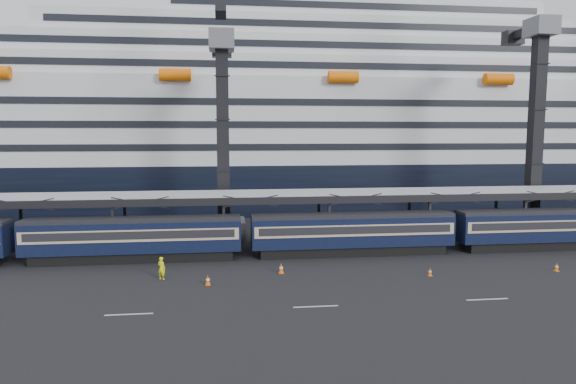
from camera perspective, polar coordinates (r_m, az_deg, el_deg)
The scene contains 11 objects.
ground at distance 42.92m, azimuth 21.09°, elevation -9.29°, with size 260.00×260.00×0.00m, color black.
train at distance 49.60m, azimuth 10.96°, elevation -4.24°, with size 133.05×3.00×4.05m.
canopy at distance 54.42m, azimuth 14.39°, elevation -0.12°, with size 130.00×6.25×5.53m.
cruise_ship at distance 84.41m, azimuth 5.85°, elevation 7.20°, with size 214.09×28.84×34.00m.
crane_dark_near at distance 54.90m, azimuth -7.26°, elevation 7.08°, with size 4.50×17.75×35.08m.
crane_dark_mid at distance 64.20m, azimuth 26.08°, elevation 7.66°, with size 4.50×18.24×39.64m.
worker at distance 41.68m, azimuth -13.87°, elevation -8.22°, with size 0.66×0.43×1.80m, color #FCFF0D.
traffic_cone_b at distance 39.68m, azimuth -8.90°, elevation -9.63°, with size 0.40×0.40×0.79m.
traffic_cone_c at distance 42.37m, azimuth -0.76°, elevation -8.45°, with size 0.43×0.43×0.85m.
traffic_cone_d at distance 43.15m, azimuth 15.50°, elevation -8.54°, with size 0.33×0.33×0.67m.
traffic_cone_e at distance 48.43m, azimuth 27.69°, elevation -7.38°, with size 0.36×0.36×0.73m.
Camera 1 is at (-19.83, -36.30, 11.43)m, focal length 32.00 mm.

